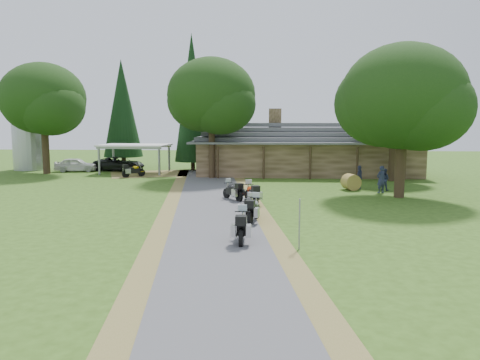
# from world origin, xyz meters

# --- Properties ---
(ground) EXTENTS (120.00, 120.00, 0.00)m
(ground) POSITION_xyz_m (0.00, 0.00, 0.00)
(ground) COLOR #315116
(ground) RESTS_ON ground
(driveway) EXTENTS (51.95, 51.95, 0.00)m
(driveway) POSITION_xyz_m (-0.50, 4.00, 0.00)
(driveway) COLOR #4D4D4F
(driveway) RESTS_ON ground
(lodge) EXTENTS (21.40, 9.40, 4.90)m
(lodge) POSITION_xyz_m (6.00, 24.00, 2.45)
(lodge) COLOR brown
(lodge) RESTS_ON ground
(silo) EXTENTS (3.85, 3.85, 6.93)m
(silo) POSITION_xyz_m (-22.25, 26.06, 3.47)
(silo) COLOR gray
(silo) RESTS_ON ground
(carport) EXTENTS (6.56, 4.51, 2.77)m
(carport) POSITION_xyz_m (-10.48, 23.48, 1.39)
(carport) COLOR white
(carport) RESTS_ON ground
(car_white_sedan) EXTENTS (3.09, 5.53, 1.74)m
(car_white_sedan) POSITION_xyz_m (-16.75, 24.36, 0.87)
(car_white_sedan) COLOR white
(car_white_sedan) RESTS_ON ground
(car_dark_suv) EXTENTS (3.60, 5.98, 2.14)m
(car_dark_suv) POSITION_xyz_m (-12.68, 25.35, 1.07)
(car_dark_suv) COLOR black
(car_dark_suv) RESTS_ON ground
(motorcycle_row_a) EXTENTS (0.71, 2.09, 1.42)m
(motorcycle_row_a) POSITION_xyz_m (1.37, -1.95, 0.71)
(motorcycle_row_a) COLOR navy
(motorcycle_row_a) RESTS_ON ground
(motorcycle_row_b) EXTENTS (0.99, 2.10, 1.38)m
(motorcycle_row_b) POSITION_xyz_m (1.73, 1.93, 0.69)
(motorcycle_row_b) COLOR #95989C
(motorcycle_row_b) RESTS_ON ground
(motorcycle_row_c) EXTENTS (0.74, 1.71, 1.14)m
(motorcycle_row_c) POSITION_xyz_m (1.49, 3.54, 0.57)
(motorcycle_row_c) COLOR #D2BF00
(motorcycle_row_c) RESTS_ON ground
(motorcycle_row_d) EXTENTS (1.32, 2.16, 1.41)m
(motorcycle_row_d) POSITION_xyz_m (1.43, 6.87, 0.70)
(motorcycle_row_d) COLOR red
(motorcycle_row_d) RESTS_ON ground
(motorcycle_row_e) EXTENTS (1.64, 1.90, 1.31)m
(motorcycle_row_e) POSITION_xyz_m (0.18, 8.32, 0.65)
(motorcycle_row_e) COLOR black
(motorcycle_row_e) RESTS_ON ground
(motorcycle_carport_a) EXTENTS (1.87, 1.75, 1.33)m
(motorcycle_carport_a) POSITION_xyz_m (-9.70, 20.19, 0.66)
(motorcycle_carport_a) COLOR #CAA30A
(motorcycle_carport_a) RESTS_ON ground
(person_a) EXTENTS (0.78, 0.72, 2.24)m
(person_a) POSITION_xyz_m (10.25, 11.93, 1.12)
(person_a) COLOR #2B3252
(person_a) RESTS_ON ground
(person_b) EXTENTS (0.65, 0.59, 1.87)m
(person_b) POSITION_xyz_m (10.77, 13.21, 0.94)
(person_b) COLOR #2B3252
(person_b) RESTS_ON ground
(person_c) EXTENTS (0.63, 0.70, 2.04)m
(person_c) POSITION_xyz_m (9.15, 13.93, 1.02)
(person_c) COLOR #2B3252
(person_c) RESTS_ON ground
(hay_bale) EXTENTS (1.41, 1.34, 1.16)m
(hay_bale) POSITION_xyz_m (8.44, 13.31, 0.58)
(hay_bale) COLOR olive
(hay_bale) RESTS_ON ground
(sign_post) EXTENTS (0.36, 0.06, 2.01)m
(sign_post) POSITION_xyz_m (3.68, -3.02, 1.01)
(sign_post) COLOR gray
(sign_post) RESTS_ON ground
(oak_lodge_left) EXTENTS (7.61, 7.61, 11.68)m
(oak_lodge_left) POSITION_xyz_m (-2.57, 19.85, 5.84)
(oak_lodge_left) COLOR black
(oak_lodge_left) RESTS_ON ground
(oak_lodge_right) EXTENTS (5.78, 5.78, 9.32)m
(oak_lodge_right) POSITION_xyz_m (12.73, 18.84, 4.66)
(oak_lodge_right) COLOR black
(oak_lodge_right) RESTS_ON ground
(oak_driveway) EXTENTS (8.01, 8.01, 10.58)m
(oak_driveway) POSITION_xyz_m (11.03, 10.15, 5.29)
(oak_driveway) COLOR black
(oak_driveway) RESTS_ON ground
(oak_silo) EXTENTS (7.87, 7.87, 11.49)m
(oak_silo) POSITION_xyz_m (-18.81, 22.36, 5.74)
(oak_silo) COLOR black
(oak_silo) RESTS_ON ground
(cedar_near) EXTENTS (3.63, 3.63, 13.69)m
(cedar_near) POSITION_xyz_m (-5.29, 26.16, 6.85)
(cedar_near) COLOR black
(cedar_near) RESTS_ON ground
(cedar_far) EXTENTS (4.25, 4.25, 11.68)m
(cedar_far) POSITION_xyz_m (-13.64, 29.87, 5.84)
(cedar_far) COLOR black
(cedar_far) RESTS_ON ground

